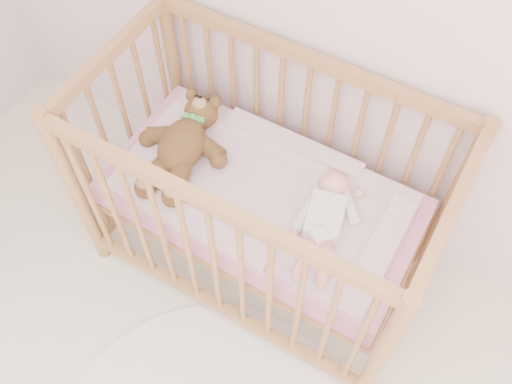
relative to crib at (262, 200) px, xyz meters
The scene contains 5 objects.
crib is the anchor object (origin of this frame).
mattress 0.01m from the crib, ahead, with size 1.22×0.62×0.13m, color pink.
blanket 0.06m from the crib, ahead, with size 1.10×0.58×0.06m, color pink, non-canonical shape.
baby 0.31m from the crib, ahead, with size 0.24×0.50×0.12m, color silver, non-canonical shape.
teddy_bear 0.38m from the crib, behind, with size 0.39×0.55×0.15m, color brown, non-canonical shape.
Camera 1 is at (0.26, 0.53, 2.40)m, focal length 40.00 mm.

